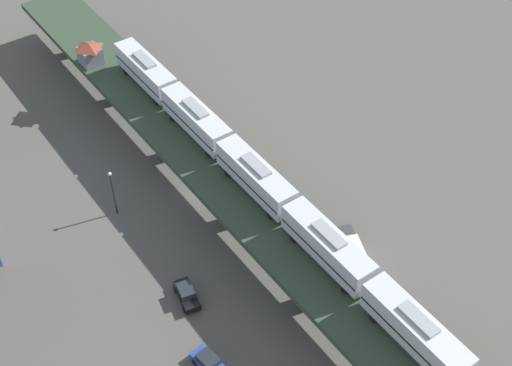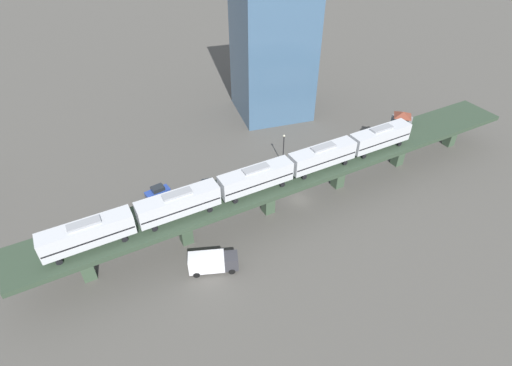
{
  "view_description": "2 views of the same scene",
  "coord_description": "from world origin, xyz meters",
  "px_view_note": "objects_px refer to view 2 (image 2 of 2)",
  "views": [
    {
      "loc": [
        20.81,
        61.88,
        64.8
      ],
      "look_at": [
        -3.24,
        9.19,
        8.4
      ],
      "focal_mm": 50.0,
      "sensor_mm": 36.0,
      "label": 1
    },
    {
      "loc": [
        -50.02,
        23.78,
        46.93
      ],
      "look_at": [
        -3.24,
        9.19,
        8.4
      ],
      "focal_mm": 28.0,
      "sensor_mm": 36.0,
      "label": 2
    }
  ],
  "objects_px": {
    "signal_hut": "(402,119)",
    "delivery_truck": "(212,262)",
    "subway_train": "(256,178)",
    "street_lamp": "(284,147)",
    "office_tower": "(273,37)",
    "street_car_black": "(208,185)",
    "street_car_blue": "(158,191)"
  },
  "relations": [
    {
      "from": "delivery_truck",
      "to": "office_tower",
      "type": "height_order",
      "value": "office_tower"
    },
    {
      "from": "subway_train",
      "to": "delivery_truck",
      "type": "height_order",
      "value": "subway_train"
    },
    {
      "from": "signal_hut",
      "to": "delivery_truck",
      "type": "xyz_separation_m",
      "value": [
        -18.32,
        42.21,
        -6.94
      ]
    },
    {
      "from": "delivery_truck",
      "to": "office_tower",
      "type": "bearing_deg",
      "value": -28.7
    },
    {
      "from": "signal_hut",
      "to": "delivery_truck",
      "type": "relative_size",
      "value": 0.5
    },
    {
      "from": "street_lamp",
      "to": "office_tower",
      "type": "distance_m",
      "value": 27.02
    },
    {
      "from": "street_lamp",
      "to": "office_tower",
      "type": "height_order",
      "value": "office_tower"
    },
    {
      "from": "subway_train",
      "to": "office_tower",
      "type": "height_order",
      "value": "office_tower"
    },
    {
      "from": "signal_hut",
      "to": "street_lamp",
      "type": "bearing_deg",
      "value": 79.98
    },
    {
      "from": "street_car_black",
      "to": "street_car_blue",
      "type": "distance_m",
      "value": 9.16
    },
    {
      "from": "subway_train",
      "to": "street_car_black",
      "type": "height_order",
      "value": "subway_train"
    },
    {
      "from": "street_car_blue",
      "to": "street_lamp",
      "type": "bearing_deg",
      "value": -84.72
    },
    {
      "from": "delivery_truck",
      "to": "street_car_black",
      "type": "bearing_deg",
      "value": -9.68
    },
    {
      "from": "signal_hut",
      "to": "street_car_black",
      "type": "distance_m",
      "value": 39.72
    },
    {
      "from": "signal_hut",
      "to": "delivery_truck",
      "type": "distance_m",
      "value": 46.53
    },
    {
      "from": "street_car_blue",
      "to": "office_tower",
      "type": "distance_m",
      "value": 42.87
    },
    {
      "from": "street_car_black",
      "to": "delivery_truck",
      "type": "relative_size",
      "value": 0.59
    },
    {
      "from": "street_car_black",
      "to": "office_tower",
      "type": "height_order",
      "value": "office_tower"
    },
    {
      "from": "street_car_black",
      "to": "street_car_blue",
      "type": "bearing_deg",
      "value": 83.99
    },
    {
      "from": "subway_train",
      "to": "signal_hut",
      "type": "relative_size",
      "value": 16.33
    },
    {
      "from": "signal_hut",
      "to": "street_lamp",
      "type": "distance_m",
      "value": 23.69
    },
    {
      "from": "office_tower",
      "to": "signal_hut",
      "type": "bearing_deg",
      "value": -146.5
    },
    {
      "from": "delivery_truck",
      "to": "office_tower",
      "type": "distance_m",
      "value": 53.73
    },
    {
      "from": "signal_hut",
      "to": "street_car_blue",
      "type": "relative_size",
      "value": 0.8
    },
    {
      "from": "subway_train",
      "to": "street_car_black",
      "type": "xyz_separation_m",
      "value": [
        11.15,
        5.9,
        -8.5
      ]
    },
    {
      "from": "delivery_truck",
      "to": "street_lamp",
      "type": "height_order",
      "value": "street_lamp"
    },
    {
      "from": "signal_hut",
      "to": "office_tower",
      "type": "relative_size",
      "value": 0.11
    },
    {
      "from": "delivery_truck",
      "to": "office_tower",
      "type": "relative_size",
      "value": 0.21
    },
    {
      "from": "delivery_truck",
      "to": "office_tower",
      "type": "xyz_separation_m",
      "value": [
        44.93,
        -24.59,
        16.24
      ]
    },
    {
      "from": "street_car_blue",
      "to": "office_tower",
      "type": "relative_size",
      "value": 0.13
    },
    {
      "from": "street_car_black",
      "to": "delivery_truck",
      "type": "distance_m",
      "value": 19.37
    },
    {
      "from": "subway_train",
      "to": "street_lamp",
      "type": "xyz_separation_m",
      "value": [
        14.44,
        -10.17,
        -5.33
      ]
    }
  ]
}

